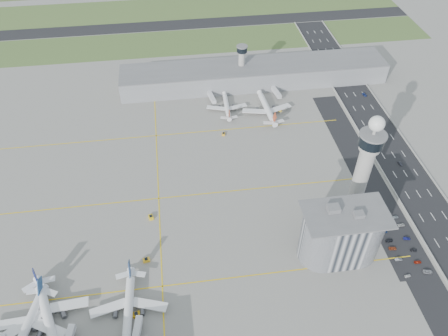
{
  "coord_description": "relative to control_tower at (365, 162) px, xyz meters",
  "views": [
    {
      "loc": [
        -25.98,
        -150.9,
        190.7
      ],
      "look_at": [
        0.0,
        35.0,
        15.0
      ],
      "focal_mm": 35.0,
      "sensor_mm": 36.0,
      "label": 1
    }
  ],
  "objects": [
    {
      "name": "ground",
      "position": [
        -72.0,
        -8.0,
        -35.04
      ],
      "size": [
        1000.0,
        1000.0,
        0.0
      ],
      "primitive_type": "plane",
      "color": "gray"
    },
    {
      "name": "grass_strip_0",
      "position": [
        -92.0,
        217.0,
        -35.0
      ],
      "size": [
        480.0,
        50.0,
        0.08
      ],
      "primitive_type": "cube",
      "color": "#445829",
      "rests_on": "ground"
    },
    {
      "name": "grass_strip_1",
      "position": [
        -92.0,
        292.0,
        -35.0
      ],
      "size": [
        480.0,
        60.0,
        0.08
      ],
      "primitive_type": "cube",
      "color": "#415B2B",
      "rests_on": "ground"
    },
    {
      "name": "runway",
      "position": [
        -92.0,
        254.0,
        -34.98
      ],
      "size": [
        480.0,
        22.0,
        0.1
      ],
      "primitive_type": "cube",
      "color": "black",
      "rests_on": "ground"
    },
    {
      "name": "highway",
      "position": [
        43.0,
        -8.0,
        -34.99
      ],
      "size": [
        28.0,
        500.0,
        0.1
      ],
      "primitive_type": "cube",
      "color": "black",
      "rests_on": "ground"
    },
    {
      "name": "barrier_left",
      "position": [
        29.0,
        -8.0,
        -34.44
      ],
      "size": [
        0.6,
        500.0,
        1.2
      ],
      "primitive_type": "cube",
      "color": "#9E9E99",
      "rests_on": "ground"
    },
    {
      "name": "landside_road",
      "position": [
        18.0,
        -18.0,
        -35.0
      ],
      "size": [
        18.0,
        260.0,
        0.08
      ],
      "primitive_type": "cube",
      "color": "black",
      "rests_on": "ground"
    },
    {
      "name": "parking_lot",
      "position": [
        16.0,
        -30.0,
        -34.99
      ],
      "size": [
        20.0,
        44.0,
        0.1
      ],
      "primitive_type": "cube",
      "color": "black",
      "rests_on": "ground"
    },
    {
      "name": "taxiway_line_h_0",
      "position": [
        -112.0,
        -38.0,
        -35.04
      ],
      "size": [
        260.0,
        0.6,
        0.01
      ],
      "primitive_type": "cube",
      "color": "yellow",
      "rests_on": "ground"
    },
    {
      "name": "taxiway_line_h_1",
      "position": [
        -112.0,
        22.0,
        -35.04
      ],
      "size": [
        260.0,
        0.6,
        0.01
      ],
      "primitive_type": "cube",
      "color": "yellow",
      "rests_on": "ground"
    },
    {
      "name": "taxiway_line_h_2",
      "position": [
        -112.0,
        82.0,
        -35.04
      ],
      "size": [
        260.0,
        0.6,
        0.01
      ],
      "primitive_type": "cube",
      "color": "yellow",
      "rests_on": "ground"
    },
    {
      "name": "taxiway_line_v",
      "position": [
        -112.0,
        22.0,
        -35.04
      ],
      "size": [
        0.6,
        260.0,
        0.01
      ],
      "primitive_type": "cube",
      "color": "yellow",
      "rests_on": "ground"
    },
    {
      "name": "control_tower",
      "position": [
        0.0,
        0.0,
        0.0
      ],
      "size": [
        14.0,
        14.0,
        64.5
      ],
      "color": "#ADAAA5",
      "rests_on": "ground"
    },
    {
      "name": "secondary_tower",
      "position": [
        -42.0,
        142.0,
        -16.24
      ],
      "size": [
        8.6,
        8.6,
        31.9
      ],
      "color": "#ADAAA5",
      "rests_on": "ground"
    },
    {
      "name": "admin_building",
      "position": [
        -20.01,
        -30.0,
        -19.74
      ],
      "size": [
        42.0,
        24.0,
        33.5
      ],
      "color": "#B2B2B7",
      "rests_on": "ground"
    },
    {
      "name": "terminal_pier",
      "position": [
        -32.0,
        140.0,
        -27.14
      ],
      "size": [
        210.0,
        32.0,
        15.8
      ],
      "color": "gray",
      "rests_on": "ground"
    },
    {
      "name": "airplane_near_a",
      "position": [
        -173.46,
        -53.73,
        -28.87
      ],
      "size": [
        46.57,
        51.49,
        12.34
      ],
      "primitive_type": null,
      "rotation": [
        0.0,
        0.0,
        -1.8
      ],
      "color": "white",
      "rests_on": "ground"
    },
    {
      "name": "airplane_near_b",
      "position": [
        -164.75,
        -48.88,
        -28.64
      ],
      "size": [
        52.2,
        56.28,
        12.8
      ],
      "primitive_type": null,
      "rotation": [
        0.0,
        0.0,
        -1.22
      ],
      "color": "white",
      "rests_on": "ground"
    },
    {
      "name": "airplane_near_c",
      "position": [
        -127.84,
        -50.09,
        -28.97
      ],
      "size": [
        38.66,
        44.87,
        12.13
      ],
      "primitive_type": null,
      "rotation": [
        0.0,
        0.0,
        -1.61
      ],
      "color": "white",
      "rests_on": "ground"
    },
    {
      "name": "airplane_far_a",
      "position": [
        -58.8,
        106.94,
        -30.02
      ],
      "size": [
        31.74,
        36.93,
        10.05
      ],
      "primitive_type": null,
      "rotation": [
        0.0,
        0.0,
        1.54
      ],
      "color": "white",
      "rests_on": "ground"
    },
    {
      "name": "airplane_far_b",
      "position": [
        -30.07,
        99.58,
        -28.87
      ],
      "size": [
        40.2,
        46.38,
        12.34
      ],
      "primitive_type": null,
      "rotation": [
        0.0,
        0.0,
        1.63
      ],
      "color": "white",
      "rests_on": "ground"
    },
    {
      "name": "jet_bridge_far_0",
      "position": [
        -70.0,
        124.0,
        -32.19
      ],
      "size": [
        5.39,
        14.31,
        5.7
      ],
      "primitive_type": null,
      "rotation": [
        0.0,
        0.0,
        -1.4
      ],
      "color": "silver",
      "rests_on": "ground"
    },
    {
      "name": "jet_bridge_far_1",
      "position": [
        -20.0,
        124.0,
        -32.19
      ],
      "size": [
        5.39,
        14.31,
        5.7
      ],
      "primitive_type": null,
      "rotation": [
        0.0,
        0.0,
        -1.4
      ],
      "color": "silver",
      "rests_on": "ground"
    },
    {
      "name": "tug_0",
      "position": [
        -176.07,
        -50.4,
        -34.0
      ],
      "size": [
        4.34,
        4.12,
        2.08
      ],
      "primitive_type": null,
      "rotation": [
        0.0,
        0.0,
        2.22
      ],
      "color": "#F89403",
      "rests_on": "ground"
    },
    {
      "name": "tug_1",
      "position": [
        -124.59,
        -51.94,
        -33.99
      ],
      "size": [
        3.94,
        3.0,
        2.1
      ],
      "primitive_type": null,
      "rotation": [
        0.0,
        0.0,
        1.72
      ],
      "color": "orange",
      "rests_on": "ground"
    },
    {
      "name": "tug_2",
      "position": [
        -119.63,
        -21.8,
        -34.02
      ],
      "size": [
        3.9,
        3.01,
        2.05
      ],
      "primitive_type": null,
      "rotation": [
        0.0,
        0.0,
        1.75
      ],
      "color": "yellow",
      "rests_on": "ground"
    },
    {
      "name": "tug_3",
      "position": [
        -116.78,
        7.23,
        -34.01
      ],
      "size": [
        3.16,
        4.0,
        2.06
      ],
      "primitive_type": null,
      "rotation": [
        0.0,
        0.0,
        0.22
      ],
      "color": "yellow",
      "rests_on": "ground"
    },
    {
      "name": "tug_4",
      "position": [
        -65.4,
        76.52,
        -34.17
      ],
      "size": [
        2.73,
        3.41,
        1.74
      ],
      "primitive_type": null,
      "rotation": [
        0.0,
        0.0,
        -0.25
      ],
      "color": "gold",
      "rests_on": "ground"
    },
    {
      "name": "tug_5",
      "position": [
        -19.91,
        99.17,
        -34.14
      ],
      "size": [
        2.52,
        3.36,
        1.81
      ],
      "primitive_type": null,
      "rotation": [
        0.0,
        0.0,
        -0.13
      ],
      "color": "gold",
      "rests_on": "ground"
    },
    {
      "name": "car_lot_0",
      "position": [
        11.01,
        -49.52,
        -34.46
      ],
      "size": [
        3.54,
        1.75,
        1.16
      ],
      "primitive_type": "imported",
      "rotation": [
        0.0,
        0.0,
        1.69
      ],
      "color": "silver",
      "rests_on": "ground"
    },
    {
      "name": "car_lot_1",
      "position": [
        10.69,
        -39.44,
        -34.4
      ],
      "size": [
        3.92,
        1.4,
        1.29
      ],
      "primitive_type": "imported",
      "rotation": [
        0.0,
        0.0,
        1.58
      ],
      "color": "slate",
      "rests_on": "ground"
    },
    {
      "name": "car_lot_2",
      "position": [
        10.56,
        -32.3,
        -34.47
      ],
      "size": [
        4.31,
        2.36,
        1.14
      ],
      "primitive_type": "imported",
      "rotation": [
        0.0,
        0.0,
        1.45
      ],
      "color": "#A54623",
      "rests_on": "ground"
    },
    {
      "name": "car_lot_3",
      "position": [
        10.93,
        -27.22,
        -34.44
      ],
      "size": [
        4.3,
        2.11,
        1.2
      ],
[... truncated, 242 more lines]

